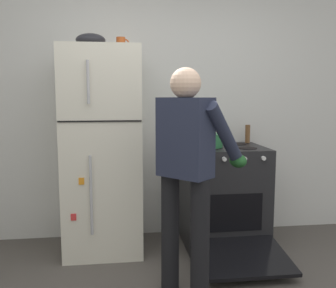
{
  "coord_description": "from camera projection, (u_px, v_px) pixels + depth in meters",
  "views": [
    {
      "loc": [
        -0.41,
        -1.86,
        1.42
      ],
      "look_at": [
        0.02,
        1.32,
        1.0
      ],
      "focal_mm": 40.51,
      "sensor_mm": 36.0,
      "label": 1
    }
  ],
  "objects": [
    {
      "name": "kitchen_wall_back",
      "position": [
        158.0,
        101.0,
        3.8
      ],
      "size": [
        6.0,
        0.1,
        2.7
      ],
      "primitive_type": "cube",
      "color": "silver",
      "rests_on": "ground"
    },
    {
      "name": "refrigerator",
      "position": [
        103.0,
        151.0,
        3.41
      ],
      "size": [
        0.68,
        0.72,
        1.83
      ],
      "color": "silver",
      "rests_on": "ground"
    },
    {
      "name": "stove_range",
      "position": [
        223.0,
        196.0,
        3.6
      ],
      "size": [
        0.76,
        1.23,
        0.94
      ],
      "color": "black",
      "rests_on": "ground"
    },
    {
      "name": "person_cook",
      "position": [
        188.0,
        162.0,
        2.62
      ],
      "size": [
        0.67,
        0.7,
        1.6
      ],
      "color": "black",
      "rests_on": "ground"
    },
    {
      "name": "red_pot",
      "position": [
        209.0,
        140.0,
        3.48
      ],
      "size": [
        0.36,
        0.26,
        0.12
      ],
      "color": "#236638",
      "rests_on": "stove_range"
    },
    {
      "name": "coffee_mug",
      "position": [
        121.0,
        43.0,
        3.36
      ],
      "size": [
        0.11,
        0.08,
        0.1
      ],
      "color": "#B24C1E",
      "rests_on": "refrigerator"
    },
    {
      "name": "pepper_mill",
      "position": [
        248.0,
        134.0,
        3.78
      ],
      "size": [
        0.05,
        0.05,
        0.18
      ],
      "primitive_type": "cylinder",
      "color": "brown",
      "rests_on": "stove_range"
    },
    {
      "name": "mixing_bowl",
      "position": [
        91.0,
        40.0,
        3.28
      ],
      "size": [
        0.25,
        0.25,
        0.11
      ],
      "primitive_type": "ellipsoid",
      "color": "black",
      "rests_on": "refrigerator"
    }
  ]
}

